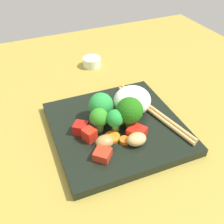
{
  "coord_description": "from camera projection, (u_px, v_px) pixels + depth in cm",
  "views": [
    {
      "loc": [
        -37.28,
        17.68,
        37.67
      ],
      "look_at": [
        1.81,
        0.3,
        3.77
      ],
      "focal_mm": 42.97,
      "sensor_mm": 36.0,
      "label": 1
    }
  ],
  "objects": [
    {
      "name": "broccoli_floret_3",
      "position": [
        99.0,
        118.0,
        0.52
      ],
      "size": [
        3.72,
        3.72,
        5.07
      ],
      "color": "#689F4A",
      "rests_on": "square_plate"
    },
    {
      "name": "carrot_slice_2",
      "position": [
        112.0,
        137.0,
        0.51
      ],
      "size": [
        3.66,
        3.66,
        0.61
      ],
      "primitive_type": "cylinder",
      "rotation": [
        0.0,
        0.0,
        0.25
      ],
      "color": "orange",
      "rests_on": "square_plate"
    },
    {
      "name": "ground_plane",
      "position": [
        117.0,
        134.0,
        0.56
      ],
      "size": [
        110.0,
        110.0,
        2.0
      ],
      "primitive_type": "cube",
      "color": "olive"
    },
    {
      "name": "chicken_piece_0",
      "position": [
        105.0,
        142.0,
        0.49
      ],
      "size": [
        2.94,
        3.57,
        2.41
      ],
      "primitive_type": "ellipsoid",
      "rotation": [
        0.0,
        0.0,
        1.53
      ],
      "color": "#B47F44",
      "rests_on": "square_plate"
    },
    {
      "name": "chicken_piece_1",
      "position": [
        137.0,
        139.0,
        0.5
      ],
      "size": [
        3.01,
        3.85,
        2.34
      ],
      "primitive_type": "ellipsoid",
      "rotation": [
        0.0,
        0.0,
        4.69
      ],
      "color": "tan",
      "rests_on": "square_plate"
    },
    {
      "name": "pepper_chunk_2",
      "position": [
        81.0,
        128.0,
        0.52
      ],
      "size": [
        3.52,
        3.54,
        2.18
      ],
      "primitive_type": "cube",
      "rotation": [
        0.0,
        0.0,
        2.48
      ],
      "color": "red",
      "rests_on": "square_plate"
    },
    {
      "name": "pepper_chunk_0",
      "position": [
        89.0,
        134.0,
        0.51
      ],
      "size": [
        2.92,
        2.82,
        2.36
      ],
      "primitive_type": "cube",
      "rotation": [
        0.0,
        0.0,
        3.54
      ],
      "color": "red",
      "rests_on": "square_plate"
    },
    {
      "name": "pepper_chunk_1",
      "position": [
        103.0,
        154.0,
        0.47
      ],
      "size": [
        3.93,
        3.93,
        1.64
      ],
      "primitive_type": "cube",
      "rotation": [
        0.0,
        0.0,
        2.37
      ],
      "color": "red",
      "rests_on": "square_plate"
    },
    {
      "name": "rice_mound",
      "position": [
        132.0,
        100.0,
        0.56
      ],
      "size": [
        10.42,
        10.6,
        5.65
      ],
      "primitive_type": "ellipsoid",
      "rotation": [
        0.0,
        0.0,
        0.44
      ],
      "color": "white",
      "rests_on": "square_plate"
    },
    {
      "name": "chopstick_pair",
      "position": [
        153.0,
        111.0,
        0.57
      ],
      "size": [
        23.15,
        6.33,
        0.79
      ],
      "rotation": [
        0.0,
        0.0,
        6.48
      ],
      "color": "tan",
      "rests_on": "square_plate"
    },
    {
      "name": "broccoli_floret_2",
      "position": [
        101.0,
        105.0,
        0.54
      ],
      "size": [
        5.02,
        5.02,
        6.13
      ],
      "color": "#68A151",
      "rests_on": "square_plate"
    },
    {
      "name": "carrot_slice_1",
      "position": [
        121.0,
        118.0,
        0.55
      ],
      "size": [
        4.0,
        4.0,
        0.75
      ],
      "primitive_type": "cylinder",
      "rotation": [
        0.0,
        0.0,
        0.34
      ],
      "color": "orange",
      "rests_on": "square_plate"
    },
    {
      "name": "pepper_chunk_3",
      "position": [
        137.0,
        132.0,
        0.51
      ],
      "size": [
        4.27,
        4.23,
        1.85
      ],
      "primitive_type": "cube",
      "rotation": [
        0.0,
        0.0,
        2.13
      ],
      "color": "red",
      "rests_on": "square_plate"
    },
    {
      "name": "carrot_slice_0",
      "position": [
        125.0,
        140.0,
        0.5
      ],
      "size": [
        2.35,
        2.35,
        0.74
      ],
      "primitive_type": "cylinder",
      "rotation": [
        0.0,
        0.0,
        4.53
      ],
      "color": "orange",
      "rests_on": "square_plate"
    },
    {
      "name": "square_plate",
      "position": [
        117.0,
        128.0,
        0.55
      ],
      "size": [
        26.45,
        26.45,
        1.77
      ],
      "primitive_type": "cube",
      "rotation": [
        0.0,
        0.0,
        -0.03
      ],
      "color": "black",
      "rests_on": "ground_plane"
    },
    {
      "name": "sauce_cup",
      "position": [
        92.0,
        62.0,
        0.77
      ],
      "size": [
        5.1,
        5.1,
        2.59
      ],
      "primitive_type": "cylinder",
      "color": "silver",
      "rests_on": "ground_plane"
    },
    {
      "name": "broccoli_floret_1",
      "position": [
        130.0,
        111.0,
        0.52
      ],
      "size": [
        5.28,
        5.28,
        6.76
      ],
      "color": "#548F45",
      "rests_on": "square_plate"
    },
    {
      "name": "broccoli_floret_0",
      "position": [
        115.0,
        119.0,
        0.51
      ],
      "size": [
        3.44,
        3.44,
        5.06
      ],
      "color": "#63A342",
      "rests_on": "square_plate"
    }
  ]
}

